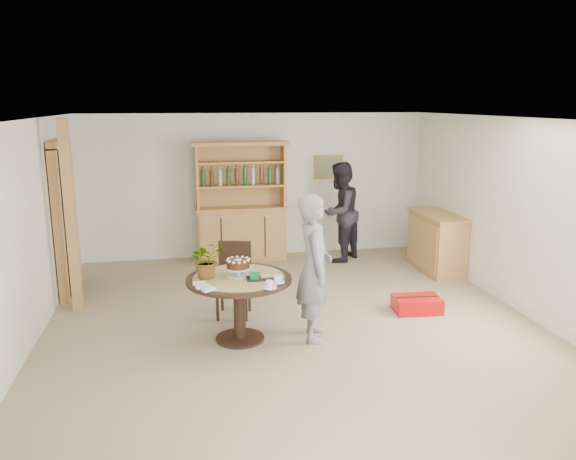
# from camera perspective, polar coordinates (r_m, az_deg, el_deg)

# --- Properties ---
(ground) EXTENTS (7.00, 7.00, 0.00)m
(ground) POSITION_cam_1_polar(r_m,az_deg,el_deg) (6.89, 0.81, -10.10)
(ground) COLOR tan
(ground) RESTS_ON ground
(room_shell) EXTENTS (6.04, 7.04, 2.52)m
(room_shell) POSITION_cam_1_polar(r_m,az_deg,el_deg) (6.42, 0.87, 4.37)
(room_shell) COLOR white
(room_shell) RESTS_ON ground
(doorway) EXTENTS (0.13, 1.10, 2.18)m
(doorway) POSITION_cam_1_polar(r_m,az_deg,el_deg) (8.52, -21.78, 1.26)
(doorway) COLOR black
(doorway) RESTS_ON ground
(pine_post) EXTENTS (0.12, 0.12, 2.50)m
(pine_post) POSITION_cam_1_polar(r_m,az_deg,el_deg) (7.68, -21.23, 1.20)
(pine_post) COLOR tan
(pine_post) RESTS_ON ground
(hutch) EXTENTS (1.62, 0.54, 2.04)m
(hutch) POSITION_cam_1_polar(r_m,az_deg,el_deg) (9.71, -4.76, 0.97)
(hutch) COLOR tan
(hutch) RESTS_ON ground
(sideboard) EXTENTS (0.54, 1.26, 0.94)m
(sideboard) POSITION_cam_1_polar(r_m,az_deg,el_deg) (9.41, 14.87, -1.17)
(sideboard) COLOR tan
(sideboard) RESTS_ON ground
(dining_table) EXTENTS (1.20, 1.20, 0.76)m
(dining_table) POSITION_cam_1_polar(r_m,az_deg,el_deg) (6.44, -4.98, -6.08)
(dining_table) COLOR black
(dining_table) RESTS_ON ground
(dining_chair) EXTENTS (0.51, 0.51, 0.95)m
(dining_chair) POSITION_cam_1_polar(r_m,az_deg,el_deg) (7.24, -5.50, -4.48)
(dining_chair) COLOR black
(dining_chair) RESTS_ON ground
(birthday_cake) EXTENTS (0.30, 0.30, 0.20)m
(birthday_cake) POSITION_cam_1_polar(r_m,az_deg,el_deg) (6.40, -5.08, -3.58)
(birthday_cake) COLOR white
(birthday_cake) RESTS_ON dining_table
(flower_vase) EXTENTS (0.47, 0.44, 0.42)m
(flower_vase) POSITION_cam_1_polar(r_m,az_deg,el_deg) (6.35, -8.24, -2.97)
(flower_vase) COLOR #3F7233
(flower_vase) RESTS_ON dining_table
(gift_tray) EXTENTS (0.30, 0.20, 0.08)m
(gift_tray) POSITION_cam_1_polar(r_m,az_deg,el_deg) (6.28, -2.94, -4.78)
(gift_tray) COLOR black
(gift_tray) RESTS_ON dining_table
(coffee_cup_a) EXTENTS (0.15, 0.15, 0.09)m
(coffee_cup_a) POSITION_cam_1_polar(r_m,az_deg,el_deg) (6.16, -1.03, -5.00)
(coffee_cup_a) COLOR white
(coffee_cup_a) RESTS_ON dining_table
(coffee_cup_b) EXTENTS (0.15, 0.15, 0.08)m
(coffee_cup_b) POSITION_cam_1_polar(r_m,az_deg,el_deg) (5.98, -1.89, -5.60)
(coffee_cup_b) COLOR white
(coffee_cup_b) RESTS_ON dining_table
(napkins) EXTENTS (0.24, 0.33, 0.03)m
(napkins) POSITION_cam_1_polar(r_m,az_deg,el_deg) (6.06, -8.58, -5.70)
(napkins) COLOR white
(napkins) RESTS_ON dining_table
(teen_boy) EXTENTS (0.49, 0.67, 1.70)m
(teen_boy) POSITION_cam_1_polar(r_m,az_deg,el_deg) (6.40, 2.68, -3.84)
(teen_boy) COLOR slate
(teen_boy) RESTS_ON ground
(adult_person) EXTENTS (1.04, 1.04, 1.70)m
(adult_person) POSITION_cam_1_polar(r_m,az_deg,el_deg) (9.60, 5.27, 1.83)
(adult_person) COLOR black
(adult_person) RESTS_ON ground
(red_suitcase) EXTENTS (0.63, 0.44, 0.21)m
(red_suitcase) POSITION_cam_1_polar(r_m,az_deg,el_deg) (7.60, 12.96, -7.36)
(red_suitcase) COLOR red
(red_suitcase) RESTS_ON ground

